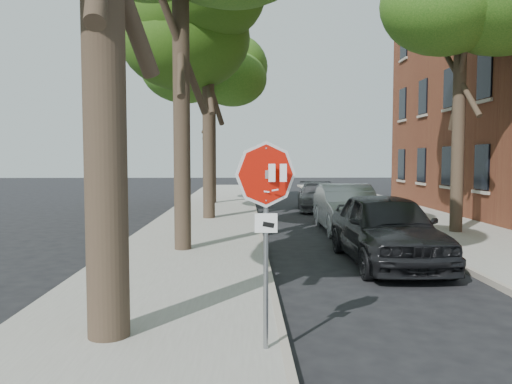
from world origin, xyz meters
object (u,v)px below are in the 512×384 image
car_c (317,196)px  car_b (347,208)px  tree_mid_b (207,21)px  tree_far (212,71)px  stop_sign (266,204)px  tree_right (459,13)px  car_a (386,228)px

car_c → car_b: bearing=-85.2°
tree_mid_b → tree_far: (-0.30, 6.99, -0.78)m
stop_sign → tree_mid_b: size_ratio=0.25×
tree_right → car_b: bearing=167.6°
tree_far → car_c: bearing=-30.4°
stop_sign → car_c: stop_sign is taller
stop_sign → tree_far: 21.88m
tree_mid_b → car_b: (4.98, -3.26, -7.19)m
car_b → tree_right: bearing=-11.9°
car_c → tree_mid_b: bearing=-137.2°
stop_sign → car_c: size_ratio=0.55×
tree_mid_b → car_c: size_ratio=2.20×
car_a → car_c: 12.40m
car_c → car_a: bearing=-85.7°
tree_mid_b → car_a: bearing=-60.4°
car_a → car_c: (0.18, 12.39, -0.17)m
tree_mid_b → tree_right: size_ratio=1.11×
tree_far → car_a: 17.54m
tree_right → car_a: bearing=-128.2°
tree_far → car_a: bearing=-71.6°
stop_sign → tree_far: bearing=95.5°
car_a → car_b: 5.26m
tree_far → tree_right: bearing=-51.7°
tree_mid_b → car_b: bearing=-33.2°
tree_right → car_c: size_ratio=1.98×
stop_sign → car_b: stop_sign is taller
car_a → car_c: bearing=88.5°
stop_sign → tree_mid_b: 15.48m
car_c → stop_sign: bearing=-95.2°
stop_sign → car_a: 6.53m
car_a → car_b: bearing=87.9°
tree_mid_b → tree_right: bearing=-25.5°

